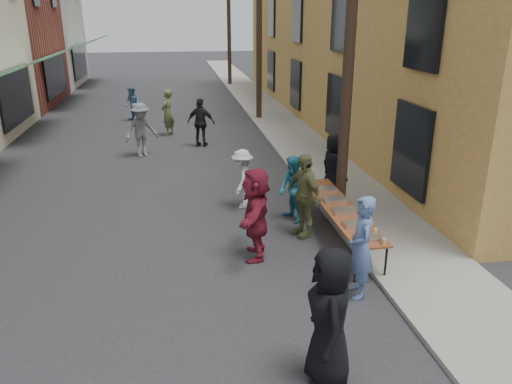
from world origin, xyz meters
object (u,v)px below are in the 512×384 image
object	(u,v)px
utility_pole_mid	(259,19)
guest_front_a	(330,317)
serving_table	(340,209)
catering_tray_sausage	(368,238)
utility_pole_near	(351,25)
server	(334,167)
utility_pole_far	(229,17)
guest_front_c	(293,189)

from	to	relation	value
utility_pole_mid	guest_front_a	size ratio (longest dim) A/B	4.56
serving_table	catering_tray_sausage	size ratio (longest dim) A/B	8.00
utility_pole_mid	serving_table	distance (m)	13.95
serving_table	guest_front_a	distance (m)	4.60
guest_front_a	utility_pole_near	bearing A→B (deg)	166.76
utility_pole_near	catering_tray_sausage	bearing A→B (deg)	-99.26
utility_pole_mid	utility_pole_near	bearing A→B (deg)	-90.00
guest_front_a	server	bearing A→B (deg)	168.61
utility_pole_near	server	size ratio (longest dim) A/B	5.16
catering_tray_sausage	guest_front_a	xyz separation A→B (m)	(-1.59, -2.66, 0.20)
serving_table	utility_pole_far	bearing A→B (deg)	88.87
serving_table	guest_front_a	world-z (taller)	guest_front_a
utility_pole_near	catering_tray_sausage	world-z (taller)	utility_pole_near
catering_tray_sausage	utility_pole_near	bearing A→B (deg)	80.74
utility_pole_far	guest_front_a	world-z (taller)	utility_pole_far
catering_tray_sausage	server	distance (m)	4.00
utility_pole_far	server	bearing A→B (deg)	-89.79
serving_table	catering_tray_sausage	distance (m)	1.65
utility_pole_mid	guest_front_c	xyz separation A→B (m)	(-1.27, -12.24, -3.69)
utility_pole_far	serving_table	distance (m)	25.70
utility_pole_mid	guest_front_c	size ratio (longest dim) A/B	5.58
guest_front_a	server	size ratio (longest dim) A/B	1.13
utility_pole_mid	serving_table	world-z (taller)	utility_pole_mid
utility_pole_near	catering_tray_sausage	distance (m)	4.84
guest_front_a	utility_pole_far	bearing A→B (deg)	-177.21
serving_table	server	distance (m)	2.39
serving_table	guest_front_a	size ratio (longest dim) A/B	2.03
utility_pole_far	guest_front_a	size ratio (longest dim) A/B	4.56
guest_front_a	serving_table	bearing A→B (deg)	166.56
utility_pole_near	utility_pole_far	size ratio (longest dim) A/B	1.00
utility_pole_near	serving_table	bearing A→B (deg)	-109.43
utility_pole_near	guest_front_c	world-z (taller)	utility_pole_near
utility_pole_mid	server	xyz separation A→B (m)	(0.08, -11.12, -3.53)
guest_front_c	guest_front_a	bearing A→B (deg)	-26.66
utility_pole_mid	server	size ratio (longest dim) A/B	5.16
guest_front_a	server	world-z (taller)	guest_front_a
serving_table	utility_pole_near	bearing A→B (deg)	70.57
catering_tray_sausage	guest_front_a	size ratio (longest dim) A/B	0.25
guest_front_a	guest_front_c	distance (m)	5.55
catering_tray_sausage	guest_front_c	xyz separation A→B (m)	(-0.77, 2.83, 0.02)
utility_pole_far	guest_front_c	world-z (taller)	utility_pole_far
guest_front_a	guest_front_c	size ratio (longest dim) A/B	1.22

